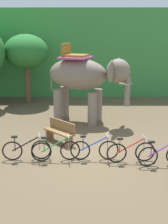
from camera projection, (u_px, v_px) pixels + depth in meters
The scene contains 10 objects.
ground_plane at pixel (88, 153), 11.36m from camera, with size 80.00×80.00×0.00m, color brown.
foliage_hedge at pixel (88, 50), 22.42m from camera, with size 36.00×6.00×5.67m, color #3D8E42.
tree_center_right at pixel (26, 52), 17.92m from camera, with size 2.60×2.60×4.13m.
elephant at pixel (84, 77), 14.50m from camera, with size 4.21×2.83×3.78m.
bike_black at pixel (27, 149), 10.67m from camera, with size 1.71×0.52×0.92m.
bike_green at pixel (56, 150), 10.59m from camera, with size 1.70×0.52×0.92m.
bike_blue at pixel (94, 149), 10.68m from camera, with size 1.71×0.52×0.92m.
bike_red at pixel (131, 152), 10.49m from camera, with size 1.70×0.52×0.92m.
bike_purple at pixel (162, 155), 10.23m from camera, with size 1.69×0.53×0.92m.
wooden_bench at pixel (60, 131), 12.29m from camera, with size 1.35×1.35×0.89m.
Camera 1 is at (-0.07, -10.52, 4.55)m, focal length 48.81 mm.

